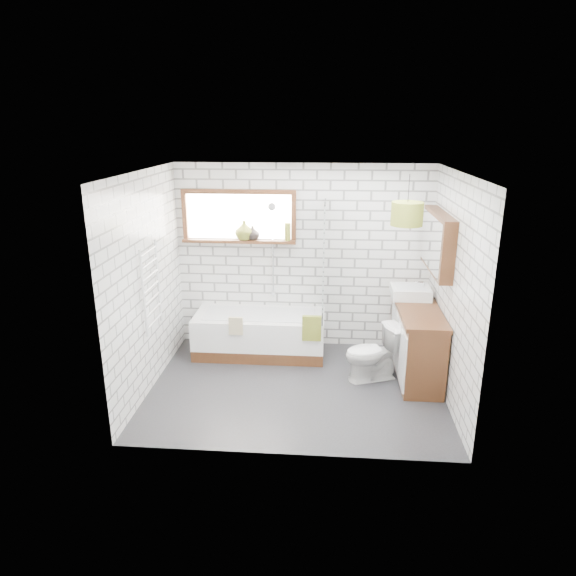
# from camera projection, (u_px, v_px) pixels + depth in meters

# --- Properties ---
(floor) EXTENTS (3.40, 2.60, 0.01)m
(floor) POSITION_uv_depth(u_px,v_px,m) (296.00, 387.00, 6.08)
(floor) COLOR #252528
(floor) RESTS_ON ground
(ceiling) EXTENTS (3.40, 2.60, 0.01)m
(ceiling) POSITION_uv_depth(u_px,v_px,m) (297.00, 171.00, 5.31)
(ceiling) COLOR white
(ceiling) RESTS_ON ground
(wall_back) EXTENTS (3.40, 0.01, 2.50)m
(wall_back) POSITION_uv_depth(u_px,v_px,m) (303.00, 258.00, 6.93)
(wall_back) COLOR white
(wall_back) RESTS_ON ground
(wall_front) EXTENTS (3.40, 0.01, 2.50)m
(wall_front) POSITION_uv_depth(u_px,v_px,m) (287.00, 332.00, 4.46)
(wall_front) COLOR white
(wall_front) RESTS_ON ground
(wall_left) EXTENTS (0.01, 2.60, 2.50)m
(wall_left) POSITION_uv_depth(u_px,v_px,m) (147.00, 283.00, 5.82)
(wall_left) COLOR white
(wall_left) RESTS_ON ground
(wall_right) EXTENTS (0.01, 2.60, 2.50)m
(wall_right) POSITION_uv_depth(u_px,v_px,m) (453.00, 290.00, 5.57)
(wall_right) COLOR white
(wall_right) RESTS_ON ground
(window) EXTENTS (1.52, 0.16, 0.68)m
(window) POSITION_uv_depth(u_px,v_px,m) (239.00, 217.00, 6.79)
(window) COLOR #3C1F10
(window) RESTS_ON wall_back
(towel_radiator) EXTENTS (0.06, 0.52, 1.00)m
(towel_radiator) POSITION_uv_depth(u_px,v_px,m) (151.00, 287.00, 5.84)
(towel_radiator) COLOR white
(towel_radiator) RESTS_ON wall_left
(mirror_cabinet) EXTENTS (0.16, 1.20, 0.70)m
(mirror_cabinet) POSITION_uv_depth(u_px,v_px,m) (437.00, 242.00, 6.02)
(mirror_cabinet) COLOR #3C1F10
(mirror_cabinet) RESTS_ON wall_right
(shower_riser) EXTENTS (0.02, 0.02, 1.30)m
(shower_riser) POSITION_uv_depth(u_px,v_px,m) (273.00, 251.00, 6.89)
(shower_riser) COLOR silver
(shower_riser) RESTS_ON wall_back
(bathtub) EXTENTS (1.72, 0.76, 0.56)m
(bathtub) POSITION_uv_depth(u_px,v_px,m) (260.00, 334.00, 6.91)
(bathtub) COLOR white
(bathtub) RESTS_ON floor
(shower_screen) EXTENTS (0.02, 0.72, 1.50)m
(shower_screen) POSITION_uv_depth(u_px,v_px,m) (324.00, 261.00, 6.53)
(shower_screen) COLOR white
(shower_screen) RESTS_ON bathtub
(towel_green) EXTENTS (0.24, 0.06, 0.32)m
(towel_green) POSITION_uv_depth(u_px,v_px,m) (312.00, 328.00, 6.41)
(towel_green) COLOR olive
(towel_green) RESTS_ON bathtub
(towel_beige) EXTENTS (0.18, 0.04, 0.23)m
(towel_beige) POSITION_uv_depth(u_px,v_px,m) (236.00, 326.00, 6.49)
(towel_beige) COLOR tan
(towel_beige) RESTS_ON bathtub
(vanity) EXTENTS (0.49, 1.53, 0.87)m
(vanity) POSITION_uv_depth(u_px,v_px,m) (416.00, 339.00, 6.33)
(vanity) COLOR #3C1F10
(vanity) RESTS_ON floor
(basin) EXTENTS (0.48, 0.42, 0.14)m
(basin) POSITION_uv_depth(u_px,v_px,m) (410.00, 292.00, 6.49)
(basin) COLOR white
(basin) RESTS_ON vanity
(tap) EXTENTS (0.03, 0.03, 0.16)m
(tap) POSITION_uv_depth(u_px,v_px,m) (424.00, 288.00, 6.46)
(tap) COLOR silver
(tap) RESTS_ON vanity
(toilet) EXTENTS (0.59, 0.76, 0.68)m
(toilet) POSITION_uv_depth(u_px,v_px,m) (373.00, 353.00, 6.17)
(toilet) COLOR white
(toilet) RESTS_ON floor
(vase_olive) EXTENTS (0.30, 0.30, 0.26)m
(vase_olive) POSITION_uv_depth(u_px,v_px,m) (244.00, 232.00, 6.81)
(vase_olive) COLOR olive
(vase_olive) RESTS_ON window
(vase_dark) EXTENTS (0.20, 0.20, 0.19)m
(vase_dark) POSITION_uv_depth(u_px,v_px,m) (253.00, 234.00, 6.81)
(vase_dark) COLOR black
(vase_dark) RESTS_ON window
(bottle) EXTENTS (0.10, 0.10, 0.23)m
(bottle) POSITION_uv_depth(u_px,v_px,m) (287.00, 233.00, 6.77)
(bottle) COLOR olive
(bottle) RESTS_ON window
(pendant) EXTENTS (0.33, 0.33, 0.24)m
(pendant) POSITION_uv_depth(u_px,v_px,m) (407.00, 214.00, 5.23)
(pendant) COLOR olive
(pendant) RESTS_ON ceiling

